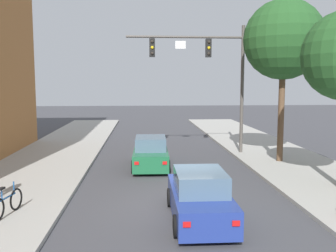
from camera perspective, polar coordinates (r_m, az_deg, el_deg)
name	(u,v)px	position (r m, az deg, el deg)	size (l,w,h in m)	color
ground_plane	(182,208)	(13.03, 2.17, -12.53)	(120.00, 120.00, 0.00)	#424247
traffic_signal_mast	(210,65)	(22.01, 6.45, 9.37)	(6.94, 0.38, 7.50)	#514C47
car_lead_green	(151,154)	(18.84, -2.69, -4.28)	(1.91, 4.28, 1.60)	#1E663D
car_following_blue	(199,198)	(11.76, 4.89, -10.96)	(1.86, 4.25, 1.60)	navy
bicycle_leaning	(7,203)	(12.78, -23.61, -10.92)	(0.41, 1.75, 0.98)	black
street_tree_second	(284,40)	(20.46, 17.44, 12.55)	(4.14, 4.14, 8.45)	brown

